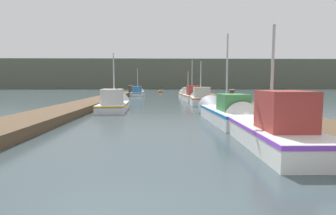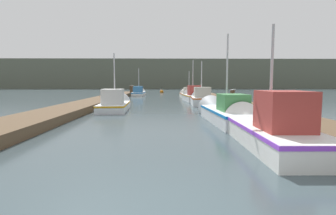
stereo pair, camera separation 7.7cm
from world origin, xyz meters
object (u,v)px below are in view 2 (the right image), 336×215
(fishing_boat_3, at_px, (201,99))
(fishing_boat_4, at_px, (192,96))
(fishing_boat_2, at_px, (116,103))
(fishing_boat_6, at_px, (139,93))
(mooring_piling_0, at_px, (131,90))
(fishing_boat_0, at_px, (267,128))
(channel_buoy, at_px, (162,92))
(fishing_boat_1, at_px, (224,112))
(mooring_piling_1, at_px, (232,101))
(mooring_piling_2, at_px, (132,90))
(fishing_boat_5, at_px, (188,94))

(fishing_boat_3, distance_m, fishing_boat_4, 3.89)
(fishing_boat_4, bearing_deg, fishing_boat_2, -132.87)
(fishing_boat_3, xyz_separation_m, fishing_boat_6, (-6.30, 14.05, -0.07))
(fishing_boat_6, relative_size, mooring_piling_0, 4.09)
(fishing_boat_0, distance_m, fishing_boat_3, 13.49)
(fishing_boat_0, bearing_deg, fishing_boat_3, 90.73)
(fishing_boat_2, relative_size, mooring_piling_0, 4.02)
(fishing_boat_3, bearing_deg, mooring_piling_0, 120.66)
(mooring_piling_0, bearing_deg, fishing_boat_6, -3.49)
(fishing_boat_2, xyz_separation_m, mooring_piling_0, (-1.25, 17.97, 0.29))
(fishing_boat_2, height_order, channel_buoy, fishing_boat_2)
(fishing_boat_1, relative_size, fishing_boat_4, 1.37)
(fishing_boat_6, distance_m, channel_buoy, 9.81)
(fishing_boat_0, height_order, fishing_boat_4, fishing_boat_4)
(fishing_boat_3, relative_size, fishing_boat_4, 1.01)
(mooring_piling_1, relative_size, mooring_piling_2, 1.01)
(fishing_boat_2, bearing_deg, channel_buoy, 81.17)
(fishing_boat_5, bearing_deg, fishing_boat_0, -92.01)
(mooring_piling_2, bearing_deg, fishing_boat_4, -59.05)
(fishing_boat_5, bearing_deg, mooring_piling_0, 143.79)
(fishing_boat_6, xyz_separation_m, mooring_piling_2, (-1.09, 1.70, 0.28))
(fishing_boat_2, xyz_separation_m, fishing_boat_5, (6.05, 13.07, -0.02))
(fishing_boat_5, relative_size, mooring_piling_2, 4.18)
(mooring_piling_0, bearing_deg, mooring_piling_1, -66.19)
(fishing_boat_0, bearing_deg, fishing_boat_2, 123.47)
(fishing_boat_2, relative_size, fishing_boat_3, 1.23)
(mooring_piling_1, relative_size, channel_buoy, 1.21)
(fishing_boat_0, xyz_separation_m, fishing_boat_6, (-6.30, 27.54, -0.06))
(fishing_boat_6, bearing_deg, fishing_boat_4, -57.91)
(mooring_piling_2, height_order, channel_buoy, mooring_piling_2)
(fishing_boat_2, height_order, fishing_boat_6, fishing_boat_2)
(fishing_boat_4, height_order, channel_buoy, fishing_boat_4)
(mooring_piling_1, xyz_separation_m, channel_buoy, (-4.47, 28.71, -0.51))
(fishing_boat_1, height_order, mooring_piling_1, fishing_boat_1)
(fishing_boat_0, bearing_deg, fishing_boat_1, 93.04)
(fishing_boat_1, relative_size, channel_buoy, 5.40)
(fishing_boat_1, distance_m, fishing_boat_3, 8.75)
(fishing_boat_6, bearing_deg, mooring_piling_0, 177.92)
(fishing_boat_3, xyz_separation_m, channel_buoy, (-3.34, 23.40, -0.29))
(channel_buoy, bearing_deg, fishing_boat_0, -84.84)
(fishing_boat_6, height_order, mooring_piling_2, fishing_boat_6)
(fishing_boat_4, xyz_separation_m, fishing_boat_5, (0.13, 5.34, -0.08))
(mooring_piling_1, xyz_separation_m, mooring_piling_2, (-8.52, 21.07, -0.01))
(fishing_boat_0, relative_size, fishing_boat_4, 1.20)
(fishing_boat_0, relative_size, mooring_piling_0, 3.88)
(fishing_boat_4, bearing_deg, fishing_boat_1, -95.06)
(fishing_boat_4, bearing_deg, fishing_boat_6, 115.28)
(fishing_boat_6, xyz_separation_m, channel_buoy, (2.97, 9.34, -0.23))
(fishing_boat_6, bearing_deg, fishing_boat_3, -64.43)
(fishing_boat_5, relative_size, mooring_piling_1, 4.13)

